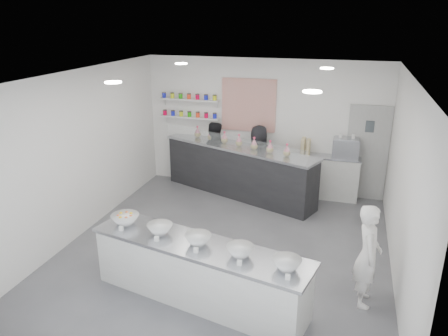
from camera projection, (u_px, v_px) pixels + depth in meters
The scene contains 26 objects.
floor at pixel (227, 247), 7.73m from camera, with size 6.00×6.00×0.00m, color #515156.
ceiling at pixel (227, 76), 6.73m from camera, with size 6.00×6.00×0.00m, color white.
back_wall at pixel (263, 125), 9.94m from camera, with size 5.50×5.50×0.00m, color white.
left_wall at pixel (82, 153), 7.96m from camera, with size 6.00×6.00×0.00m, color white.
right_wall at pixel (404, 185), 6.49m from camera, with size 6.00×6.00×0.00m, color white.
back_door at pixel (367, 153), 9.45m from camera, with size 0.88×0.04×2.10m, color #9B9B98.
pattern_panel at pixel (249, 105), 9.86m from camera, with size 1.25×0.03×1.20m, color #B23627.
jar_shelf_lower at pixel (190, 117), 10.28m from camera, with size 1.45×0.22×0.04m, color silver.
jar_shelf_upper at pixel (189, 100), 10.14m from camera, with size 1.45×0.22×0.04m, color silver.
preserve_jars at pixel (189, 106), 10.17m from camera, with size 1.45×0.10×0.56m, color #E40139, non-canonical shape.
downlight_0 at pixel (113, 82), 6.20m from camera, with size 0.24×0.24×0.02m, color white.
downlight_1 at pixel (312, 92), 5.45m from camera, with size 0.24×0.24×0.02m, color white.
downlight_2 at pixel (181, 64), 8.55m from camera, with size 0.24×0.24×0.02m, color white.
downlight_3 at pixel (327, 68), 7.81m from camera, with size 0.24×0.24×0.02m, color white.
prep_counter at pixel (199, 272), 6.18m from camera, with size 3.26×0.74×0.89m, color beige.
back_bar at pixel (239, 171), 9.78m from camera, with size 3.71×0.68×1.15m, color black.
sneeze_guard at pixel (230, 143), 9.30m from camera, with size 3.66×0.02×0.31m, color white.
espresso_ledge at pixel (329, 177), 9.66m from camera, with size 1.30×0.41×0.97m, color beige.
espresso_machine at pixel (346, 148), 9.35m from camera, with size 0.55×0.38×0.42m, color #93969E.
cup_stacks at pixel (306, 147), 9.59m from camera, with size 0.26×0.24×0.35m, color #D5C085, non-canonical shape.
prep_bowls at pixel (198, 240), 6.01m from camera, with size 2.97×0.47×0.15m, color white, non-canonical shape.
label_cards at pixel (193, 262), 5.55m from camera, with size 2.66×0.04×0.07m, color white, non-canonical shape.
cookie_bags at pixel (239, 140), 9.55m from camera, with size 2.55×0.15×0.27m, color #D0647D, non-canonical shape.
woman_prep at pixel (368, 256), 6.01m from camera, with size 0.55×0.36×1.50m, color white.
staff_left at pixel (214, 156), 10.11m from camera, with size 0.77×0.60×1.59m, color black.
staff_right at pixel (259, 160), 9.83m from camera, with size 0.78×0.51×1.59m, color black.
Camera 1 is at (1.89, -6.55, 3.89)m, focal length 35.00 mm.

